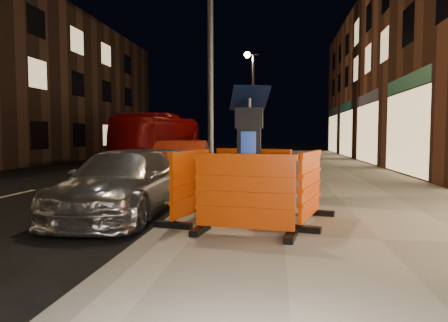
# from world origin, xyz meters

# --- Properties ---
(ground_plane) EXTENTS (120.00, 120.00, 0.00)m
(ground_plane) POSITION_xyz_m (0.00, 0.00, 0.00)
(ground_plane) COLOR black
(ground_plane) RESTS_ON ground
(sidewalk) EXTENTS (6.00, 60.00, 0.15)m
(sidewalk) POSITION_xyz_m (3.00, 0.00, 0.07)
(sidewalk) COLOR gray
(sidewalk) RESTS_ON ground
(kerb) EXTENTS (0.30, 60.00, 0.15)m
(kerb) POSITION_xyz_m (0.00, 0.00, 0.07)
(kerb) COLOR slate
(kerb) RESTS_ON ground
(parking_kiosk) EXTENTS (0.77, 0.77, 2.00)m
(parking_kiosk) POSITION_xyz_m (1.21, 0.91, 1.15)
(parking_kiosk) COLOR black
(parking_kiosk) RESTS_ON sidewalk
(barrier_front) EXTENTS (1.51, 0.81, 1.12)m
(barrier_front) POSITION_xyz_m (1.21, -0.04, 0.71)
(barrier_front) COLOR #DE4407
(barrier_front) RESTS_ON sidewalk
(barrier_back) EXTENTS (1.54, 0.98, 1.12)m
(barrier_back) POSITION_xyz_m (1.21, 1.86, 0.71)
(barrier_back) COLOR #DE4407
(barrier_back) RESTS_ON sidewalk
(barrier_kerbside) EXTENTS (0.87, 1.53, 1.12)m
(barrier_kerbside) POSITION_xyz_m (0.26, 0.91, 0.71)
(barrier_kerbside) COLOR #DE4407
(barrier_kerbside) RESTS_ON sidewalk
(barrier_bldgside) EXTENTS (0.96, 1.54, 1.12)m
(barrier_bldgside) POSITION_xyz_m (2.16, 0.91, 0.71)
(barrier_bldgside) COLOR #DE4407
(barrier_bldgside) RESTS_ON sidewalk
(car_silver) EXTENTS (1.79, 4.24, 1.22)m
(car_silver) POSITION_xyz_m (-1.25, 1.85, 0.00)
(car_silver) COLOR silver
(car_silver) RESTS_ON ground
(car_red) EXTENTS (1.79, 4.21, 1.35)m
(car_red) POSITION_xyz_m (-1.15, 5.99, 0.00)
(car_red) COLOR #9F2914
(car_red) RESTS_ON ground
(bus_doubledecker) EXTENTS (2.40, 9.53, 2.64)m
(bus_doubledecker) POSITION_xyz_m (-4.79, 16.43, 0.00)
(bus_doubledecker) COLOR #890608
(bus_doubledecker) RESTS_ON ground
(street_lamp_mid) EXTENTS (0.12, 0.12, 6.00)m
(street_lamp_mid) POSITION_xyz_m (0.25, 3.00, 3.15)
(street_lamp_mid) COLOR #3F3F44
(street_lamp_mid) RESTS_ON sidewalk
(street_lamp_far) EXTENTS (0.12, 0.12, 6.00)m
(street_lamp_far) POSITION_xyz_m (0.25, 18.00, 3.15)
(street_lamp_far) COLOR #3F3F44
(street_lamp_far) RESTS_ON sidewalk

